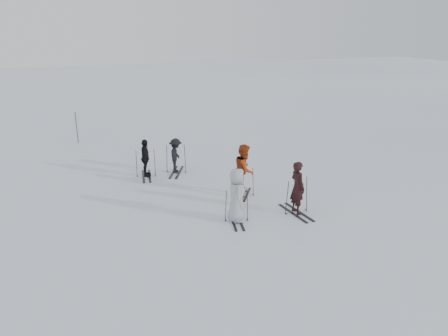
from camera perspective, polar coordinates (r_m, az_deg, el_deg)
name	(u,v)px	position (r m, az deg, el deg)	size (l,w,h in m)	color
ground	(233,201)	(16.64, 1.18, -4.29)	(120.00, 120.00, 0.00)	silver
skier_near_dark	(297,188)	(15.45, 9.56, -2.62)	(0.69, 0.45, 1.89)	black
skier_red	(244,170)	(16.89, 2.69, -0.32)	(0.98, 0.76, 2.01)	#973411
skier_grey	(237,196)	(14.63, 1.67, -3.65)	(0.91, 0.59, 1.86)	#A5ABAF
skier_uphill_left	(145,159)	(19.27, -10.23, 1.22)	(0.97, 0.40, 1.65)	black
skier_uphill_far	(176,156)	(19.62, -6.31, 1.56)	(1.00, 0.58, 1.55)	black
skis_near_dark	(297,195)	(15.55, 9.51, -3.56)	(0.97, 1.84, 1.34)	black
skis_red	(244,181)	(17.03, 2.66, -1.72)	(0.82, 1.56, 1.14)	black
skis_grey	(237,205)	(14.75, 1.66, -4.83)	(0.87, 1.64, 1.20)	black
skis_uphill_left	(146,163)	(19.32, -10.20, 0.68)	(0.93, 1.75, 1.28)	black
skis_uphill_far	(176,158)	(19.65, -6.30, 1.27)	(0.97, 1.84, 1.34)	black
piste_marker	(77,127)	(25.89, -18.69, 5.04)	(0.04, 0.04, 1.75)	black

